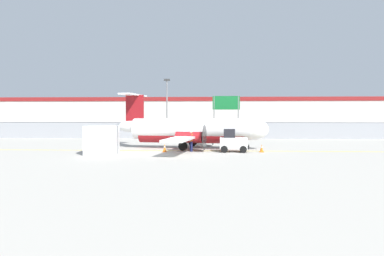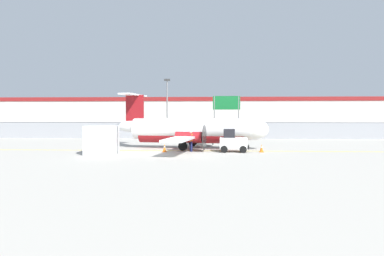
% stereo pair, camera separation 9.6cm
% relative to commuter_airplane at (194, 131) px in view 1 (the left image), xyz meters
% --- Properties ---
extents(ground_plane, '(140.00, 140.00, 0.01)m').
position_rel_commuter_airplane_xyz_m(ground_plane, '(-1.06, -2.17, -1.60)').
color(ground_plane, '#ADA89E').
extents(perimeter_fence, '(98.00, 0.10, 2.10)m').
position_rel_commuter_airplane_xyz_m(perimeter_fence, '(-1.06, 13.83, -0.49)').
color(perimeter_fence, gray).
rests_on(perimeter_fence, ground).
extents(parking_lot_strip, '(98.00, 17.00, 0.12)m').
position_rel_commuter_airplane_xyz_m(parking_lot_strip, '(-1.06, 25.33, -1.54)').
color(parking_lot_strip, '#38383A').
rests_on(parking_lot_strip, ground).
extents(background_building, '(91.00, 8.10, 6.50)m').
position_rel_commuter_airplane_xyz_m(background_building, '(-1.06, 43.82, 1.66)').
color(background_building, beige).
rests_on(background_building, ground).
extents(commuter_airplane, '(13.98, 16.07, 4.92)m').
position_rel_commuter_airplane_xyz_m(commuter_airplane, '(0.00, 0.00, 0.00)').
color(commuter_airplane, white).
rests_on(commuter_airplane, ground).
extents(baggage_tug, '(2.38, 1.48, 1.88)m').
position_rel_commuter_airplane_xyz_m(baggage_tug, '(3.31, -3.10, -0.75)').
color(baggage_tug, silver).
rests_on(baggage_tug, ground).
extents(ground_crew_worker, '(0.46, 0.52, 1.70)m').
position_rel_commuter_airplane_xyz_m(ground_crew_worker, '(-0.11, -2.80, -0.65)').
color(ground_crew_worker, '#191E4C').
rests_on(ground_crew_worker, ground).
extents(cargo_container, '(2.59, 2.23, 2.20)m').
position_rel_commuter_airplane_xyz_m(cargo_container, '(-6.79, -5.38, -0.50)').
color(cargo_container, silver).
rests_on(cargo_container, ground).
extents(traffic_cone_near_left, '(0.36, 0.36, 0.64)m').
position_rel_commuter_airplane_xyz_m(traffic_cone_near_left, '(5.62, -3.04, -1.29)').
color(traffic_cone_near_left, orange).
rests_on(traffic_cone_near_left, ground).
extents(traffic_cone_near_right, '(0.36, 0.36, 0.64)m').
position_rel_commuter_airplane_xyz_m(traffic_cone_near_right, '(-2.24, -3.31, -1.29)').
color(traffic_cone_near_right, orange).
rests_on(traffic_cone_near_right, ground).
extents(parked_car_0, '(4.39, 2.42, 1.58)m').
position_rel_commuter_airplane_xyz_m(parked_car_0, '(-15.58, 29.52, -0.71)').
color(parked_car_0, red).
rests_on(parked_car_0, parking_lot_strip).
extents(parked_car_1, '(4.21, 2.02, 1.58)m').
position_rel_commuter_airplane_xyz_m(parked_car_1, '(-7.01, 30.17, -0.71)').
color(parked_car_1, '#19662D').
rests_on(parked_car_1, parking_lot_strip).
extents(parked_car_2, '(4.38, 2.40, 1.58)m').
position_rel_commuter_airplane_xyz_m(parked_car_2, '(-1.63, 24.36, -0.71)').
color(parked_car_2, navy).
rests_on(parked_car_2, parking_lot_strip).
extents(parked_car_3, '(4.20, 2.01, 1.58)m').
position_rel_commuter_airplane_xyz_m(parked_car_3, '(5.64, 25.81, -0.71)').
color(parked_car_3, red).
rests_on(parked_car_3, parking_lot_strip).
extents(parked_car_4, '(4.29, 2.19, 1.58)m').
position_rel_commuter_airplane_xyz_m(parked_car_4, '(11.79, 21.84, -0.71)').
color(parked_car_4, silver).
rests_on(parked_car_4, parking_lot_strip).
extents(apron_light_pole, '(0.70, 0.30, 7.27)m').
position_rel_commuter_airplane_xyz_m(apron_light_pole, '(-3.76, 10.82, 2.70)').
color(apron_light_pole, slate).
rests_on(apron_light_pole, ground).
extents(highway_sign, '(3.60, 0.14, 5.50)m').
position_rel_commuter_airplane_xyz_m(highway_sign, '(3.46, 16.28, 2.54)').
color(highway_sign, slate).
rests_on(highway_sign, ground).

